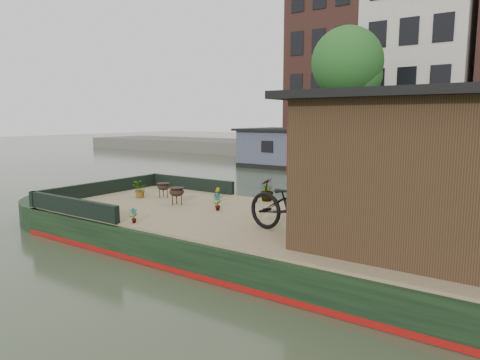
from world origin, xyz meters
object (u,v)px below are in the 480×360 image
Objects in this scene: brazier_front at (163,190)px; dinghy at (355,172)px; bicycle at (296,205)px; potted_plant_a at (217,202)px; cabin at (430,169)px; brazier_rear at (177,196)px.

dinghy is at bearing 83.65° from brazier_front.
potted_plant_a is (-2.35, 0.81, -0.34)m from bicycle.
cabin is at bearing -62.61° from bicycle.
bicycle is at bearing -145.26° from dinghy.
brazier_front is 0.14× the size of dinghy.
brazier_front is at bearing -166.68° from dinghy.
bicycle is 12.51m from dinghy.
cabin is at bearing -1.05° from brazier_rear.
potted_plant_a is 1.00× the size of brazier_front.
cabin is at bearing -135.60° from dinghy.
brazier_front is at bearing 174.85° from cabin.
cabin reaches higher than brazier_front.
cabin is 10.49× the size of potted_plant_a.
bicycle reaches higher than dinghy.
dinghy is (-0.90, 11.23, -0.55)m from potted_plant_a.
bicycle is at bearing -19.14° from potted_plant_a.
cabin reaches higher than brazier_rear.
potted_plant_a reaches higher than dinghy.
potted_plant_a is at bearing -12.23° from brazier_front.
brazier_front is at bearing 152.32° from brazier_rear.
bicycle reaches higher than potted_plant_a.
brazier_rear is at bearing 178.95° from cabin.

